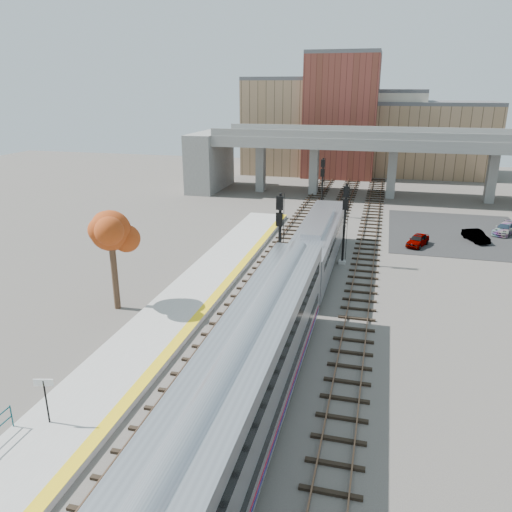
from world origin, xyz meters
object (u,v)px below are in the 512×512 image
at_px(locomotive, 318,243).
at_px(signal_mast_far, 322,188).
at_px(tree, 111,239).
at_px(car_a, 418,240).
at_px(car_b, 476,236).
at_px(signal_mast_near, 279,244).
at_px(coach, 249,380).
at_px(signal_mast_mid, 344,225).
at_px(car_c, 505,229).

bearing_deg(locomotive, signal_mast_far, 96.48).
bearing_deg(tree, locomotive, 43.06).
bearing_deg(car_a, signal_mast_far, 160.74).
bearing_deg(car_b, locomotive, -164.11).
height_order(signal_mast_near, tree, signal_mast_near).
xyz_separation_m(locomotive, car_b, (14.55, 11.88, -1.66)).
relative_size(coach, car_b, 7.11).
relative_size(locomotive, car_a, 5.49).
distance_m(signal_mast_mid, car_b, 16.47).
bearing_deg(signal_mast_far, tree, -109.20).
bearing_deg(coach, car_a, 74.43).
bearing_deg(signal_mast_near, signal_mast_far, 90.00).
bearing_deg(coach, signal_mast_mid, 85.28).
bearing_deg(car_c, coach, -87.18).
bearing_deg(car_a, locomotive, -112.28).
bearing_deg(car_a, signal_mast_near, -103.16).
bearing_deg(tree, signal_mast_far, 70.80).
height_order(signal_mast_near, signal_mast_far, signal_mast_near).
bearing_deg(car_b, signal_mast_near, -155.90).
xyz_separation_m(signal_mast_mid, car_c, (15.95, 13.86, -2.96)).
height_order(car_a, car_c, car_a).
xyz_separation_m(signal_mast_mid, signal_mast_far, (-4.10, 16.86, -0.10)).
height_order(signal_mast_far, tree, signal_mast_far).
distance_m(coach, car_c, 42.17).
bearing_deg(signal_mast_near, locomotive, 71.45).
height_order(signal_mast_near, car_c, signal_mast_near).
bearing_deg(coach, tree, 139.60).
height_order(tree, car_b, tree).
distance_m(signal_mast_far, car_c, 20.48).
relative_size(signal_mast_near, car_b, 2.20).
bearing_deg(car_b, signal_mast_mid, -164.11).
xyz_separation_m(signal_mast_near, tree, (-10.56, -5.57, 1.17)).
relative_size(signal_mast_near, signal_mast_far, 1.10).
bearing_deg(locomotive, car_c, 40.79).
bearing_deg(car_b, car_c, 23.28).
distance_m(locomotive, car_b, 18.86).
height_order(signal_mast_mid, car_c, signal_mast_mid).
bearing_deg(car_c, signal_mast_far, -160.47).
distance_m(signal_mast_near, car_c, 29.77).
height_order(coach, signal_mast_near, signal_mast_near).
bearing_deg(signal_mast_near, signal_mast_mid, 62.55).
distance_m(locomotive, signal_mast_near, 6.81).
height_order(locomotive, car_c, locomotive).
height_order(signal_mast_mid, signal_mast_far, signal_mast_mid).
relative_size(signal_mast_near, car_a, 2.23).
relative_size(coach, tree, 3.62).
bearing_deg(car_c, locomotive, -111.16).
distance_m(locomotive, car_a, 12.48).
xyz_separation_m(signal_mast_mid, car_b, (12.55, 10.25, -2.97)).
bearing_deg(signal_mast_mid, signal_mast_far, 103.67).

